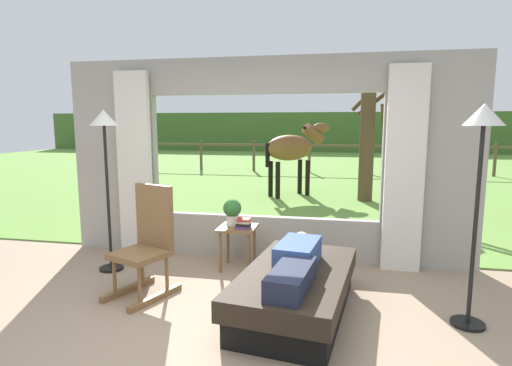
{
  "coord_description": "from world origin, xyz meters",
  "views": [
    {
      "loc": [
        0.9,
        -2.8,
        1.74
      ],
      "look_at": [
        0.0,
        1.8,
        1.05
      ],
      "focal_mm": 28.55,
      "sensor_mm": 36.0,
      "label": 1
    }
  ],
  "objects_px": {
    "pasture_tree": "(368,143)",
    "floor_lamp_right": "(482,149)",
    "floor_lamp_left": "(105,142)",
    "horse": "(293,148)",
    "side_table": "(238,234)",
    "potted_plant": "(232,210)",
    "book_stack": "(244,224)",
    "reclining_person": "(296,261)",
    "recliner_sofa": "(296,291)",
    "rocking_chair": "(147,242)"
  },
  "relations": [
    {
      "from": "potted_plant",
      "to": "floor_lamp_left",
      "type": "bearing_deg",
      "value": -164.98
    },
    {
      "from": "reclining_person",
      "to": "floor_lamp_right",
      "type": "xyz_separation_m",
      "value": [
        1.49,
        0.12,
        1.01
      ]
    },
    {
      "from": "pasture_tree",
      "to": "side_table",
      "type": "bearing_deg",
      "value": -110.99
    },
    {
      "from": "potted_plant",
      "to": "rocking_chair",
      "type": "bearing_deg",
      "value": -125.33
    },
    {
      "from": "pasture_tree",
      "to": "recliner_sofa",
      "type": "bearing_deg",
      "value": -99.98
    },
    {
      "from": "rocking_chair",
      "to": "floor_lamp_left",
      "type": "height_order",
      "value": "floor_lamp_left"
    },
    {
      "from": "recliner_sofa",
      "to": "book_stack",
      "type": "relative_size",
      "value": 10.01
    },
    {
      "from": "floor_lamp_right",
      "to": "potted_plant",
      "type": "bearing_deg",
      "value": 156.44
    },
    {
      "from": "potted_plant",
      "to": "floor_lamp_left",
      "type": "height_order",
      "value": "floor_lamp_left"
    },
    {
      "from": "side_table",
      "to": "floor_lamp_right",
      "type": "xyz_separation_m",
      "value": [
        2.29,
        -0.97,
        1.11
      ]
    },
    {
      "from": "floor_lamp_right",
      "to": "floor_lamp_left",
      "type": "bearing_deg",
      "value": 170.14
    },
    {
      "from": "floor_lamp_right",
      "to": "horse",
      "type": "xyz_separation_m",
      "value": [
        -2.17,
        5.99,
        -0.38
      ]
    },
    {
      "from": "recliner_sofa",
      "to": "horse",
      "type": "relative_size",
      "value": 1.05
    },
    {
      "from": "side_table",
      "to": "potted_plant",
      "type": "relative_size",
      "value": 1.63
    },
    {
      "from": "potted_plant",
      "to": "book_stack",
      "type": "bearing_deg",
      "value": -35.71
    },
    {
      "from": "floor_lamp_left",
      "to": "pasture_tree",
      "type": "xyz_separation_m",
      "value": [
        3.3,
        5.05,
        -0.23
      ]
    },
    {
      "from": "floor_lamp_right",
      "to": "horse",
      "type": "height_order",
      "value": "floor_lamp_right"
    },
    {
      "from": "recliner_sofa",
      "to": "horse",
      "type": "bearing_deg",
      "value": 104.51
    },
    {
      "from": "side_table",
      "to": "horse",
      "type": "xyz_separation_m",
      "value": [
        0.12,
        5.02,
        0.73
      ]
    },
    {
      "from": "potted_plant",
      "to": "floor_lamp_right",
      "type": "distance_m",
      "value": 2.72
    },
    {
      "from": "recliner_sofa",
      "to": "book_stack",
      "type": "height_order",
      "value": "book_stack"
    },
    {
      "from": "potted_plant",
      "to": "floor_lamp_right",
      "type": "bearing_deg",
      "value": -23.56
    },
    {
      "from": "rocking_chair",
      "to": "side_table",
      "type": "height_order",
      "value": "rocking_chair"
    },
    {
      "from": "horse",
      "to": "book_stack",
      "type": "bearing_deg",
      "value": -40.47
    },
    {
      "from": "rocking_chair",
      "to": "pasture_tree",
      "type": "relative_size",
      "value": 0.39
    },
    {
      "from": "reclining_person",
      "to": "floor_lamp_left",
      "type": "height_order",
      "value": "floor_lamp_left"
    },
    {
      "from": "recliner_sofa",
      "to": "floor_lamp_left",
      "type": "bearing_deg",
      "value": 170.59
    },
    {
      "from": "potted_plant",
      "to": "book_stack",
      "type": "height_order",
      "value": "potted_plant"
    },
    {
      "from": "horse",
      "to": "pasture_tree",
      "type": "distance_m",
      "value": 1.72
    },
    {
      "from": "recliner_sofa",
      "to": "floor_lamp_left",
      "type": "distance_m",
      "value": 2.73
    },
    {
      "from": "reclining_person",
      "to": "pasture_tree",
      "type": "relative_size",
      "value": 0.5
    },
    {
      "from": "horse",
      "to": "floor_lamp_left",
      "type": "bearing_deg",
      "value": -56.84
    },
    {
      "from": "horse",
      "to": "pasture_tree",
      "type": "xyz_separation_m",
      "value": [
        1.69,
        -0.28,
        0.14
      ]
    },
    {
      "from": "side_table",
      "to": "horse",
      "type": "distance_m",
      "value": 5.07
    },
    {
      "from": "floor_lamp_left",
      "to": "horse",
      "type": "distance_m",
      "value": 5.58
    },
    {
      "from": "recliner_sofa",
      "to": "reclining_person",
      "type": "bearing_deg",
      "value": -81.89
    },
    {
      "from": "pasture_tree",
      "to": "floor_lamp_right",
      "type": "bearing_deg",
      "value": -85.25
    },
    {
      "from": "horse",
      "to": "side_table",
      "type": "bearing_deg",
      "value": -41.46
    },
    {
      "from": "floor_lamp_right",
      "to": "horse",
      "type": "distance_m",
      "value": 6.38
    },
    {
      "from": "rocking_chair",
      "to": "floor_lamp_left",
      "type": "xyz_separation_m",
      "value": [
        -0.75,
        0.55,
        0.98
      ]
    },
    {
      "from": "floor_lamp_left",
      "to": "horse",
      "type": "xyz_separation_m",
      "value": [
        1.61,
        5.33,
        -0.37
      ]
    },
    {
      "from": "book_stack",
      "to": "floor_lamp_left",
      "type": "distance_m",
      "value": 1.86
    },
    {
      "from": "reclining_person",
      "to": "book_stack",
      "type": "relative_size",
      "value": 7.94
    },
    {
      "from": "potted_plant",
      "to": "pasture_tree",
      "type": "relative_size",
      "value": 0.11
    },
    {
      "from": "rocking_chair",
      "to": "floor_lamp_right",
      "type": "relative_size",
      "value": 0.59
    },
    {
      "from": "reclining_person",
      "to": "floor_lamp_left",
      "type": "distance_m",
      "value": 2.61
    },
    {
      "from": "potted_plant",
      "to": "horse",
      "type": "bearing_deg",
      "value": 87.67
    },
    {
      "from": "book_stack",
      "to": "rocking_chair",
      "type": "bearing_deg",
      "value": -135.58
    },
    {
      "from": "side_table",
      "to": "potted_plant",
      "type": "bearing_deg",
      "value": 143.13
    },
    {
      "from": "rocking_chair",
      "to": "side_table",
      "type": "bearing_deg",
      "value": 70.97
    }
  ]
}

